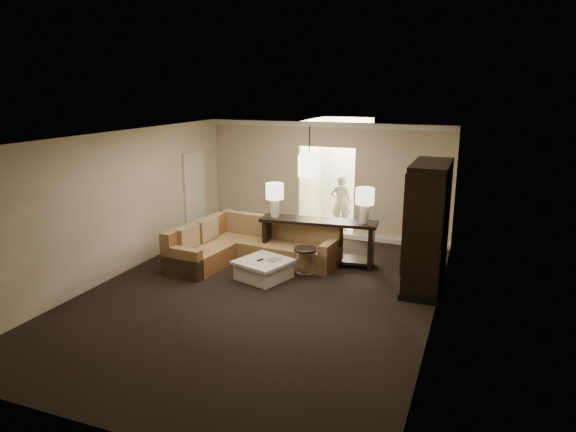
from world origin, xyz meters
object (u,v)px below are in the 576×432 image
at_px(sectional_sofa, 249,246).
at_px(console_table, 318,237).
at_px(drink_table, 305,256).
at_px(armoire, 427,229).
at_px(coffee_table, 264,269).
at_px(person, 341,200).

distance_m(sectional_sofa, console_table, 1.47).
bearing_deg(drink_table, armoire, 7.38).
relative_size(sectional_sofa, coffee_table, 2.68).
bearing_deg(armoire, person, 128.03).
relative_size(coffee_table, armoire, 0.50).
height_order(coffee_table, drink_table, drink_table).
relative_size(console_table, person, 1.53).
xyz_separation_m(coffee_table, armoire, (2.93, 0.68, 0.93)).
xyz_separation_m(armoire, person, (-2.48, 3.17, -0.31)).
height_order(sectional_sofa, armoire, armoire).
xyz_separation_m(coffee_table, person, (0.45, 3.84, 0.62)).
height_order(drink_table, person, person).
height_order(console_table, person, person).
height_order(coffee_table, armoire, armoire).
bearing_deg(drink_table, person, 94.30).
bearing_deg(person, sectional_sofa, 61.57).
bearing_deg(console_table, sectional_sofa, -167.63).
height_order(sectional_sofa, drink_table, sectional_sofa).
distance_m(sectional_sofa, coffee_table, 1.06).
distance_m(console_table, armoire, 2.37).
xyz_separation_m(console_table, armoire, (2.24, -0.57, 0.56)).
bearing_deg(console_table, person, 89.41).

